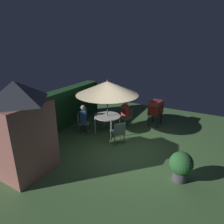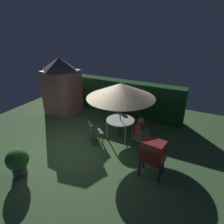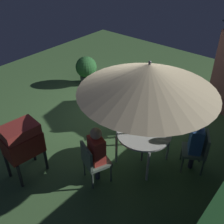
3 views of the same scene
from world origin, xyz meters
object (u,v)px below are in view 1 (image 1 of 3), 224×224
bbq_grill (156,108)px  chair_toward_hedge (118,131)px  patio_table (108,117)px  person_in_blue (84,116)px  chair_far_side (82,121)px  chair_near_shed (127,115)px  garden_shed (21,128)px  potted_plant_by_shed (181,165)px  patio_umbrella (107,88)px  person_in_red (125,110)px

bbq_grill → chair_toward_hedge: size_ratio=1.33×
patio_table → person_in_blue: 1.04m
chair_far_side → person_in_blue: person_in_blue is taller
chair_near_shed → chair_far_side: (-1.60, 1.41, 0.00)m
patio_table → chair_near_shed: bearing=-22.1°
bbq_grill → chair_far_side: bbq_grill is taller
garden_shed → person_in_blue: size_ratio=2.25×
garden_shed → person_in_blue: bearing=0.9°
patio_table → chair_near_shed: (1.06, -0.43, -0.19)m
bbq_grill → potted_plant_by_shed: bearing=-153.0°
patio_umbrella → chair_far_side: 1.86m
chair_toward_hedge → potted_plant_by_shed: bearing=-113.6°
chair_toward_hedge → bbq_grill: bearing=-16.1°
garden_shed → patio_umbrella: garden_shed is taller
potted_plant_by_shed → person_in_blue: bearing=73.0°
bbq_grill → potted_plant_by_shed: size_ratio=1.32×
person_in_red → person_in_blue: 1.98m
chair_toward_hedge → person_in_blue: 1.82m
garden_shed → potted_plant_by_shed: (1.78, -4.30, -0.94)m
patio_umbrella → chair_toward_hedge: 1.87m
chair_far_side → potted_plant_by_shed: potted_plant_by_shed is taller
bbq_grill → chair_far_side: (-2.32, 2.59, -0.33)m
patio_umbrella → person_in_blue: 1.60m
garden_shed → chair_far_side: (3.06, 0.12, -0.92)m
patio_umbrella → chair_toward_hedge: bearing=-128.8°
bbq_grill → chair_toward_hedge: bbq_grill is taller
potted_plant_by_shed → chair_far_side: bearing=73.8°
garden_shed → person_in_blue: (3.10, 0.05, -0.66)m
chair_toward_hedge → person_in_blue: bearing=83.2°
bbq_grill → person_in_red: person_in_red is taller
potted_plant_by_shed → bbq_grill: bearing=27.0°
chair_toward_hedge → person_in_red: 1.78m
chair_far_side → person_in_red: bearing=-42.2°
potted_plant_by_shed → person_in_red: 4.15m
potted_plant_by_shed → patio_table: bearing=62.1°
patio_table → patio_umbrella: bearing=-90.0°
patio_table → potted_plant_by_shed: 3.90m
patio_umbrella → chair_near_shed: bearing=-22.1°
patio_umbrella → chair_toward_hedge: (-0.71, -0.88, -1.48)m
patio_umbrella → person_in_blue: bearing=118.7°
garden_shed → chair_toward_hedge: (2.89, -1.74, -0.92)m
chair_far_side → patio_umbrella: bearing=-61.3°
patio_table → person_in_red: (0.99, -0.40, 0.07)m
patio_table → person_in_blue: person_in_blue is taller
garden_shed → potted_plant_by_shed: 4.74m
patio_umbrella → chair_toward_hedge: patio_umbrella is taller
chair_near_shed → person_in_blue: person_in_blue is taller
person_in_blue → chair_near_shed: bearing=-40.6°
patio_umbrella → bbq_grill: bearing=-41.9°
garden_shed → patio_table: size_ratio=2.52×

